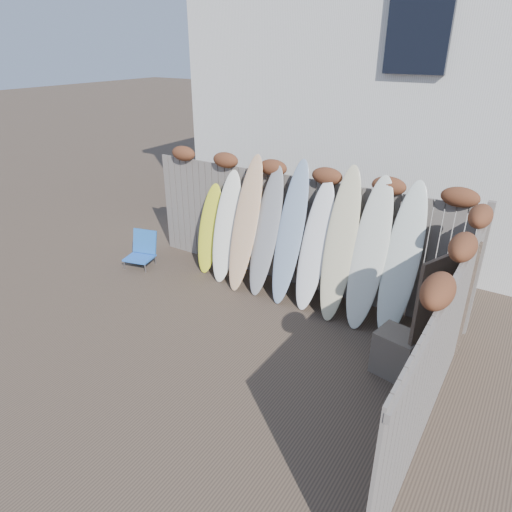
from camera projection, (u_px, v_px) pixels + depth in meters
The scene contains 16 objects.
ground at pixel (212, 347), 6.65m from camera, with size 80.00×80.00×0.00m, color #493A2D.
back_fence at pixel (296, 223), 7.93m from camera, with size 6.05×0.28×2.24m.
right_fence at pixel (443, 340), 4.88m from camera, with size 0.28×4.40×2.24m.
house at pixel (406, 84), 9.97m from camera, with size 8.50×5.50×6.33m.
beach_chair at pixel (142, 250), 9.00m from camera, with size 0.63×0.65×0.68m.
wooden_crate at pixel (396, 353), 6.02m from camera, with size 0.53×0.44×0.62m, color #4C3D39.
lattice_panel at pixel (442, 314), 5.86m from camera, with size 0.05×1.16×1.74m, color #3C3324.
surfboard_0 at pixel (210, 229), 8.62m from camera, with size 0.47×0.07×1.72m, color yellow.
surfboard_1 at pixel (226, 227), 8.26m from camera, with size 0.50×0.07×2.07m, color white.
surfboard_2 at pixel (245, 224), 7.92m from camera, with size 0.50×0.07×2.43m, color #E69F72.
surfboard_3 at pixel (266, 232), 7.78m from camera, with size 0.47×0.07×2.28m, color gray.
surfboard_4 at pixel (290, 233), 7.52m from camera, with size 0.46×0.07×2.45m, color #859CB9.
surfboard_5 at pixel (315, 246), 7.35m from camera, with size 0.48×0.07×2.19m, color white.
surfboard_6 at pixel (340, 245), 7.06m from camera, with size 0.48×0.07×2.47m, color beige.
surfboard_7 at pixel (369, 254), 6.85m from camera, with size 0.52×0.07×2.38m, color silver.
surfboard_8 at pixel (401, 261), 6.63m from camera, with size 0.51×0.07×2.38m, color silver.
Camera 1 is at (3.49, -4.22, 4.05)m, focal length 32.00 mm.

